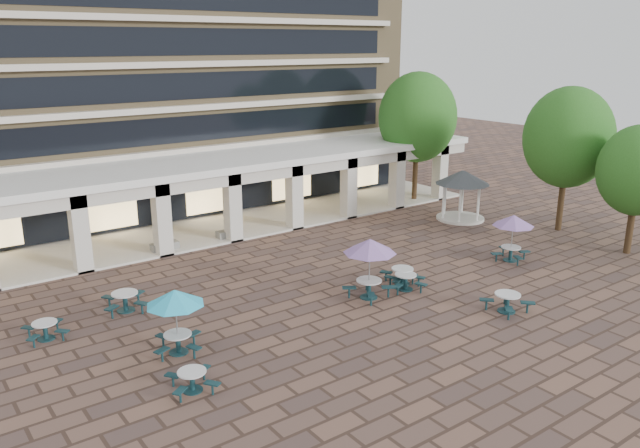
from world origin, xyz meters
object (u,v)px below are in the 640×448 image
Objects in this scene: picnic_table_2 at (507,301)px; gazebo at (462,183)px; planter_left at (164,242)px; planter_right at (229,229)px.

gazebo is (9.44, 10.91, 1.92)m from picnic_table_2.
gazebo is at bearing 51.18° from picnic_table_2.
picnic_table_2 is 18.16m from planter_left.
picnic_table_2 is 0.54× the size of gazebo.
planter_left is (-17.93, 5.15, -1.85)m from gazebo.
gazebo reaches higher than planter_right.
planter_left is 1.00× the size of planter_right.
gazebo is at bearing -16.03° from planter_left.
planter_right reaches higher than picnic_table_2.
gazebo is 18.74m from planter_left.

